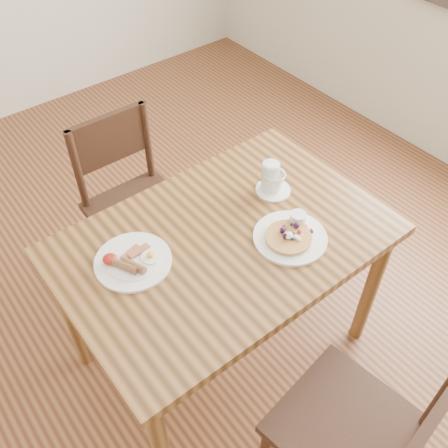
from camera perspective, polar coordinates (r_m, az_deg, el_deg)
name	(u,v)px	position (r m, az deg, el deg)	size (l,w,h in m)	color
ground	(224,345)	(2.42, 0.00, -13.65)	(5.00, 5.00, 0.00)	#4F2616
dining_table	(224,255)	(1.89, 0.00, -3.57)	(1.20, 0.80, 0.75)	brown
chair_near	(363,433)	(1.77, 15.55, -22.05)	(0.47, 0.47, 0.88)	#361D13
chair_far	(133,199)	(2.38, -10.38, 2.81)	(0.42, 0.42, 0.88)	#361D13
pancake_plate	(291,235)	(1.82, 7.61, -1.27)	(0.27, 0.27, 0.06)	white
breakfast_plate	(132,261)	(1.76, -10.47, -4.19)	(0.27, 0.27, 0.04)	white
teacup_saucer	(274,183)	(1.98, 5.70, 4.69)	(0.14, 0.14, 0.09)	white
water_glass	(270,177)	(1.97, 5.30, 5.36)	(0.07, 0.07, 0.13)	silver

